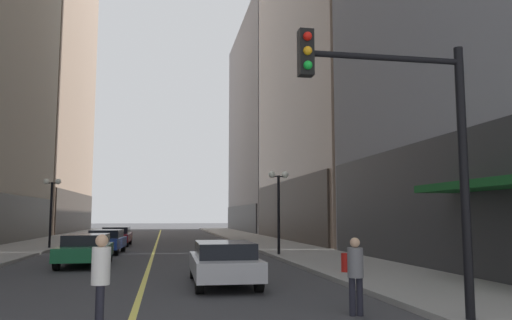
{
  "coord_description": "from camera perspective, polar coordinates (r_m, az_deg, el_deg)",
  "views": [
    {
      "loc": [
        0.63,
        -6.0,
        2.12
      ],
      "look_at": [
        6.03,
        23.74,
        5.51
      ],
      "focal_mm": 34.84,
      "sensor_mm": 36.0,
      "label": 1
    }
  ],
  "objects": [
    {
      "name": "car_green",
      "position": [
        22.73,
        -18.96,
        -9.58
      ],
      "size": [
        2.0,
        4.83,
        1.32
      ],
      "color": "#196038",
      "rests_on": "ground"
    },
    {
      "name": "lane_centre_stripe",
      "position": [
        41.06,
        -11.31,
        -9.23
      ],
      "size": [
        0.16,
        70.0,
        0.01
      ],
      "primitive_type": "cube",
      "color": "#E5D64C",
      "rests_on": "ground"
    },
    {
      "name": "pedestrian_in_white_shirt",
      "position": [
        9.77,
        -17.4,
        -12.46
      ],
      "size": [
        0.41,
        0.41,
        1.78
      ],
      "color": "black",
      "rests_on": "ground"
    },
    {
      "name": "sidewalk_left",
      "position": [
        42.0,
        -22.77,
        -8.7
      ],
      "size": [
        4.5,
        78.0,
        0.15
      ],
      "primitive_type": "cube",
      "color": "gray",
      "rests_on": "ground"
    },
    {
      "name": "sidewalk_right",
      "position": [
        41.75,
        0.24,
        -9.21
      ],
      "size": [
        4.5,
        78.0,
        0.15
      ],
      "primitive_type": "cube",
      "color": "gray",
      "rests_on": "ground"
    },
    {
      "name": "street_lamp_right_mid",
      "position": [
        25.87,
        2.6,
        -3.87
      ],
      "size": [
        1.06,
        0.36,
        4.43
      ],
      "color": "black",
      "rests_on": "ground"
    },
    {
      "name": "ground_plane",
      "position": [
        41.06,
        -11.31,
        -9.24
      ],
      "size": [
        200.0,
        200.0,
        0.0
      ],
      "primitive_type": "plane",
      "color": "#38383A"
    },
    {
      "name": "storefront_awning_right",
      "position": [
        15.44,
        25.69,
        -2.55
      ],
      "size": [
        1.6,
        6.14,
        3.12
      ],
      "color": "#144C1E",
      "rests_on": "ground"
    },
    {
      "name": "building_left_far",
      "position": [
        73.5,
        -23.35,
        16.44
      ],
      "size": [
        10.75,
        26.0,
        60.22
      ],
      "color": "gray",
      "rests_on": "ground"
    },
    {
      "name": "fire_hydrant_right",
      "position": [
        18.12,
        10.2,
        -11.75
      ],
      "size": [
        0.28,
        0.28,
        0.8
      ],
      "primitive_type": "cylinder",
      "color": "red",
      "rests_on": "ground"
    },
    {
      "name": "car_maroon",
      "position": [
        36.75,
        -15.73,
        -8.34
      ],
      "size": [
        1.93,
        4.56,
        1.32
      ],
      "color": "maroon",
      "rests_on": "ground"
    },
    {
      "name": "pedestrian_in_grey_suit",
      "position": [
        11.11,
        11.35,
        -12.28
      ],
      "size": [
        0.38,
        0.38,
        1.65
      ],
      "color": "black",
      "rests_on": "ground"
    },
    {
      "name": "car_silver",
      "position": [
        15.62,
        -3.75,
        -11.52
      ],
      "size": [
        1.93,
        4.75,
        1.32
      ],
      "color": "#B7B7BC",
      "rests_on": "ground"
    },
    {
      "name": "traffic_light_near_right",
      "position": [
        10.15,
        17.6,
        3.1
      ],
      "size": [
        3.43,
        0.35,
        5.65
      ],
      "color": "black",
      "rests_on": "ground"
    },
    {
      "name": "street_lamp_left_far",
      "position": [
        33.6,
        -22.42,
        -3.98
      ],
      "size": [
        1.06,
        0.36,
        4.43
      ],
      "color": "black",
      "rests_on": "ground"
    },
    {
      "name": "building_right_far",
      "position": [
        68.75,
        2.47,
        3.74
      ],
      "size": [
        10.45,
        26.0,
        28.58
      ],
      "color": "gray",
      "rests_on": "ground"
    },
    {
      "name": "car_blue",
      "position": [
        29.53,
        -16.83,
        -8.85
      ],
      "size": [
        1.99,
        4.31,
        1.32
      ],
      "color": "navy",
      "rests_on": "ground"
    }
  ]
}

